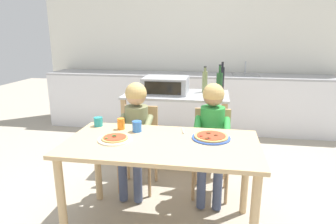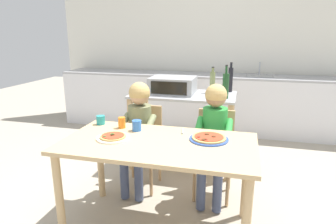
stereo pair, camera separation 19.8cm
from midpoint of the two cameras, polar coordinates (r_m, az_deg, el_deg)
ground_plane at (r=3.56m, az=0.81°, el=-10.17°), size 11.92×11.92×0.00m
back_wall_tiled at (r=5.05m, az=4.17°, el=13.20°), size 5.21×0.12×2.70m
kitchen_counter at (r=4.76m, az=3.49°, el=2.09°), size 4.69×0.60×1.09m
kitchen_island_cart at (r=3.37m, az=-0.05°, el=-1.04°), size 1.16×0.62×0.86m
toaster_oven at (r=3.32m, az=-2.13°, el=5.25°), size 0.50×0.40×0.18m
bottle_slim_sauce at (r=3.11m, az=8.16°, el=5.31°), size 0.07×0.07×0.35m
bottle_tall_green_wine at (r=3.38m, az=5.50°, el=5.98°), size 0.06×0.06×0.30m
bottle_brown_beer at (r=3.48m, az=8.85°, el=6.48°), size 0.05×0.05×0.34m
dining_table at (r=2.23m, az=-3.88°, el=-8.31°), size 1.44×0.77×0.74m
dining_chair_left at (r=2.95m, az=-7.59°, el=-5.65°), size 0.36×0.36×0.81m
dining_chair_right at (r=2.83m, az=6.47°, el=-6.54°), size 0.36×0.36×0.81m
child_in_olive_shirt at (r=2.78m, az=-8.44°, el=-2.38°), size 0.32×0.42×1.06m
child_in_green_shirt at (r=2.65m, az=6.46°, el=-3.20°), size 0.32×0.42×1.07m
pizza_plate_white at (r=2.27m, az=-12.78°, el=-5.13°), size 0.25×0.25×0.03m
pizza_plate_blue_rimmed at (r=2.26m, az=5.91°, el=-4.91°), size 0.30×0.30×0.03m
drinking_cup_blue at (r=2.42m, az=-8.41°, el=-2.81°), size 0.08×0.08×0.09m
drinking_cup_orange at (r=2.50m, az=-11.40°, el=-2.30°), size 0.06×0.06×0.09m
drinking_cup_teal at (r=2.63m, az=-15.54°, el=-1.86°), size 0.08×0.08×0.08m
serving_spoon at (r=2.41m, az=0.59°, el=-3.64°), size 0.04×0.14×0.01m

